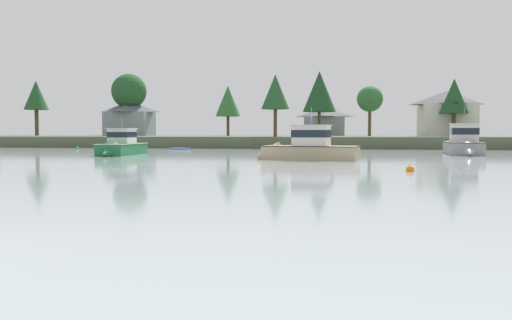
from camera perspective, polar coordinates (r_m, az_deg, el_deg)
name	(u,v)px	position (r m, az deg, el deg)	size (l,w,h in m)	color
far_shore_bank	(298,140)	(94.92, 4.75, 2.23)	(202.16, 53.28, 1.60)	#4C563D
cruiser_grey	(464,148)	(54.47, 22.25, 1.28)	(4.12, 10.73, 5.76)	gray
dinghy_skyblue	(180,149)	(64.80, -8.54, 1.22)	(3.05, 2.45, 0.41)	#669ECC
cruiser_green	(120,149)	(50.68, -14.99, 1.20)	(3.03, 8.76, 4.54)	#236B3D
cruiser_sand	(302,152)	(40.85, 5.15, 0.95)	(8.89, 4.05, 5.09)	tan
mooring_buoy_orange	(410,170)	(29.48, 16.88, -1.05)	(0.47, 0.47, 0.52)	orange
mooring_buoy_green	(77,148)	(71.51, -19.39, 1.23)	(0.51, 0.51, 0.56)	#1E8C47
shore_tree_center_left	(228,101)	(96.18, -3.16, 6.59)	(4.68, 4.68, 9.41)	brown
shore_tree_far_right	(370,99)	(94.88, 12.64, 6.65)	(4.65, 4.65, 9.02)	brown
shore_tree_inland_c	(129,91)	(104.68, -14.03, 7.46)	(6.89, 6.89, 12.24)	brown
shore_tree_inland_b	(454,96)	(81.74, 21.30, 6.66)	(4.22, 4.22, 8.62)	brown
shore_tree_right	(36,96)	(112.64, -23.41, 6.62)	(4.77, 4.77, 11.10)	brown
shore_tree_left_mid	(319,92)	(89.19, 7.11, 7.61)	(5.71, 5.71, 11.20)	brown
shore_tree_inland_a	(275,92)	(73.79, 2.18, 7.60)	(4.05, 4.05, 8.94)	brown
cottage_near_water	(446,113)	(86.99, 20.52, 4.96)	(8.25, 10.55, 7.21)	silver
cottage_eastern	(130,118)	(104.30, -13.97, 4.58)	(9.20, 6.93, 6.76)	gray
cottage_behind_trees	(325,121)	(102.58, 7.72, 4.33)	(8.37, 8.80, 5.59)	gray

